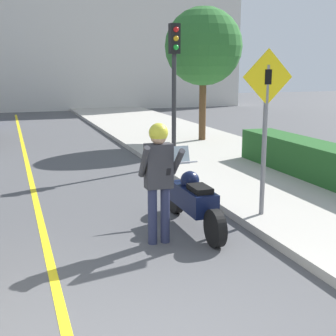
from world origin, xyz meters
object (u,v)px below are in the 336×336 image
object	(u,v)px
person_biker	(159,170)
crossing_sign	(266,117)
motorcycle	(193,199)
traffic_light	(174,67)
street_tree	(203,47)

from	to	relation	value
person_biker	crossing_sign	bearing A→B (deg)	10.87
motorcycle	crossing_sign	world-z (taller)	crossing_sign
motorcycle	traffic_light	xyz separation A→B (m)	(1.39, 4.83, 2.15)
person_biker	street_tree	xyz separation A→B (m)	(4.32, 8.51, 2.15)
motorcycle	person_biker	world-z (taller)	person_biker
crossing_sign	traffic_light	bearing A→B (deg)	88.23
crossing_sign	street_tree	bearing A→B (deg)	74.01
motorcycle	person_biker	xyz separation A→B (m)	(-0.75, -0.48, 0.65)
motorcycle	street_tree	size ratio (longest dim) A/B	0.52
person_biker	street_tree	distance (m)	9.78
motorcycle	crossing_sign	xyz separation A→B (m)	(1.24, -0.10, 1.32)
traffic_light	street_tree	xyz separation A→B (m)	(2.18, 3.20, 0.65)
motorcycle	person_biker	size ratio (longest dim) A/B	1.26
person_biker	crossing_sign	xyz separation A→B (m)	(1.99, 0.38, 0.67)
person_biker	traffic_light	bearing A→B (deg)	68.09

